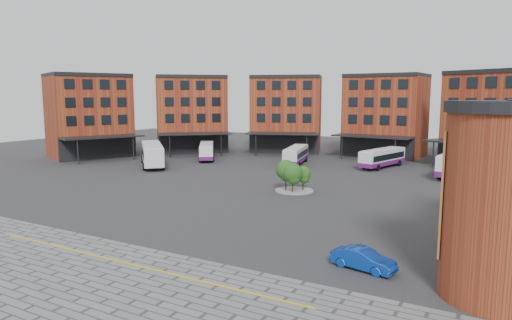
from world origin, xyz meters
The scene contains 11 objects.
ground centered at (0.00, 0.00, 0.00)m, with size 160.00×160.00×0.00m, color #28282B.
paving_zone centered at (2.00, -22.00, 0.01)m, with size 50.00×22.00×0.02m, color slate.
yellow_line centered at (2.00, -14.00, 0.03)m, with size 26.00×0.15×0.02m, color gold.
main_building centered at (-4.77, 38.25, 7.23)m, with size 94.14×42.48×14.60m.
tree_island centered at (1.96, 11.48, 2.05)m, with size 4.40×4.40×3.64m.
bus_a centered at (-24.90, 18.33, 2.06)m, with size 10.63×10.72×3.48m.
bus_b centered at (-21.80, 28.40, 1.49)m, with size 7.35×9.35×2.75m.
bus_c centered at (-6.27, 30.81, 1.50)m, with size 4.42×10.12×2.78m.
bus_d centered at (6.53, 34.15, 1.53)m, with size 4.88×10.31×2.83m.
bus_e centered at (17.28, 31.65, 1.79)m, with size 4.39×11.99×3.30m.
blue_car centered at (15.56, -7.48, 0.67)m, with size 1.42×4.08×1.34m, color #0B3195.
Camera 1 is at (23.03, -34.75, 10.88)m, focal length 32.00 mm.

